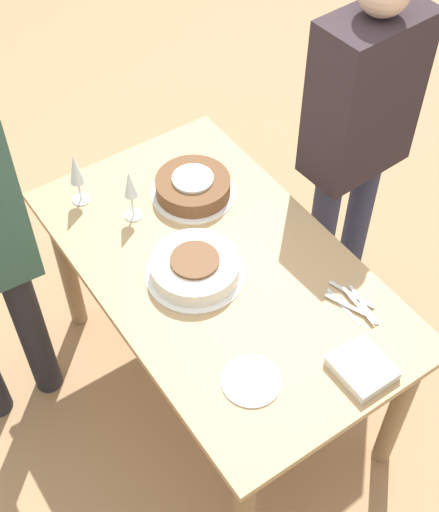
{
  "coord_description": "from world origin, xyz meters",
  "views": [
    {
      "loc": [
        -1.29,
        0.88,
        2.62
      ],
      "look_at": [
        0.0,
        0.0,
        0.82
      ],
      "focal_mm": 50.0,
      "sensor_mm": 36.0,
      "label": 1
    }
  ],
  "objects": [
    {
      "name": "dining_table",
      "position": [
        0.0,
        0.0,
        0.64
      ],
      "size": [
        1.4,
        0.82,
        0.77
      ],
      "color": "tan",
      "rests_on": "ground_plane"
    },
    {
      "name": "ground_plane",
      "position": [
        0.0,
        0.0,
        0.0
      ],
      "size": [
        12.0,
        12.0,
        0.0
      ],
      "primitive_type": "plane",
      "color": "#A87F56"
    },
    {
      "name": "wine_glass_near",
      "position": [
        0.55,
        0.24,
        0.91
      ],
      "size": [
        0.07,
        0.07,
        0.21
      ],
      "color": "silver",
      "rests_on": "dining_table"
    },
    {
      "name": "wine_glass_far",
      "position": [
        0.37,
        0.12,
        0.91
      ],
      "size": [
        0.07,
        0.07,
        0.21
      ],
      "color": "silver",
      "rests_on": "dining_table"
    },
    {
      "name": "dessert_plate_left",
      "position": [
        -0.43,
        0.18,
        0.77
      ],
      "size": [
        0.18,
        0.18,
        0.01
      ],
      "color": "silver",
      "rests_on": "dining_table"
    },
    {
      "name": "fork_pile",
      "position": [
        -0.38,
        -0.26,
        0.77
      ],
      "size": [
        0.22,
        0.11,
        0.01
      ],
      "color": "silver",
      "rests_on": "dining_table"
    },
    {
      "name": "person_cutting",
      "position": [
        0.14,
        -0.72,
        0.94
      ],
      "size": [
        0.24,
        0.41,
        1.57
      ],
      "rotation": [
        0.0,
        0.0,
        1.63
      ],
      "color": "#2D334C",
      "rests_on": "ground_plane"
    },
    {
      "name": "cake_center_white",
      "position": [
        0.02,
        0.09,
        0.8
      ],
      "size": [
        0.34,
        0.34,
        0.08
      ],
      "color": "white",
      "rests_on": "dining_table"
    },
    {
      "name": "cake_front_chocolate",
      "position": [
        0.35,
        -0.12,
        0.8
      ],
      "size": [
        0.32,
        0.32,
        0.08
      ],
      "color": "white",
      "rests_on": "dining_table"
    },
    {
      "name": "napkin_stack",
      "position": [
        -0.59,
        -0.12,
        0.78
      ],
      "size": [
        0.17,
        0.16,
        0.03
      ],
      "color": "silver",
      "rests_on": "dining_table"
    }
  ]
}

